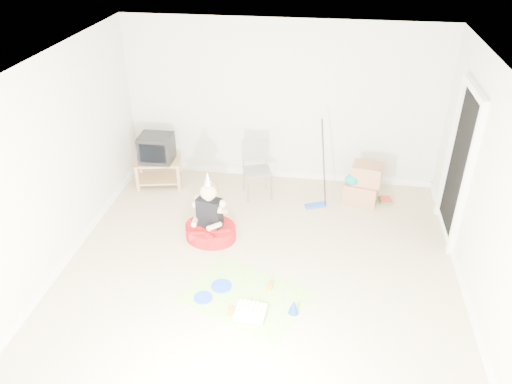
# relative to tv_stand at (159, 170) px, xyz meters

# --- Properties ---
(ground) EXTENTS (5.00, 5.00, 0.00)m
(ground) POSITION_rel_tv_stand_xyz_m (1.92, -1.91, -0.27)
(ground) COLOR #C4B48D
(ground) RESTS_ON ground
(doorway_recess) EXTENTS (0.02, 0.90, 2.05)m
(doorway_recess) POSITION_rel_tv_stand_xyz_m (4.40, -0.71, 0.76)
(doorway_recess) COLOR black
(doorway_recess) RESTS_ON ground
(tv_stand) EXTENTS (0.79, 0.58, 0.45)m
(tv_stand) POSITION_rel_tv_stand_xyz_m (0.00, 0.00, 0.00)
(tv_stand) COLOR #A17748
(tv_stand) RESTS_ON ground
(crt_tv) EXTENTS (0.51, 0.43, 0.44)m
(crt_tv) POSITION_rel_tv_stand_xyz_m (-0.00, 0.00, 0.40)
(crt_tv) COLOR black
(crt_tv) RESTS_ON tv_stand
(folding_chair) EXTENTS (0.52, 0.51, 0.90)m
(folding_chair) POSITION_rel_tv_stand_xyz_m (1.63, -0.11, 0.17)
(folding_chair) COLOR gray
(folding_chair) RESTS_ON ground
(cardboard_boxes) EXTENTS (0.58, 0.48, 0.63)m
(cardboard_boxes) POSITION_rel_tv_stand_xyz_m (3.26, -0.04, 0.04)
(cardboard_boxes) COLOR #A4714F
(cardboard_boxes) RESTS_ON ground
(floor_mop) EXTENTS (0.34, 0.41, 1.29)m
(floor_mop) POSITION_rel_tv_stand_xyz_m (2.56, -0.30, -0.01)
(floor_mop) COLOR #244FB6
(floor_mop) RESTS_ON ground
(book_pile) EXTENTS (0.19, 0.24, 0.05)m
(book_pile) POSITION_rel_tv_stand_xyz_m (3.64, 0.01, -0.24)
(book_pile) COLOR #257036
(book_pile) RESTS_ON ground
(seated_woman) EXTENTS (0.86, 0.86, 1.03)m
(seated_woman) POSITION_rel_tv_stand_xyz_m (1.16, -1.33, -0.04)
(seated_woman) COLOR #AC0F12
(seated_woman) RESTS_ON ground
(party_mat) EXTENTS (1.65, 1.45, 0.01)m
(party_mat) POSITION_rel_tv_stand_xyz_m (1.83, -2.43, -0.26)
(party_mat) COLOR #F633A6
(party_mat) RESTS_ON ground
(birthday_cake) EXTENTS (0.36, 0.30, 0.16)m
(birthday_cake) POSITION_rel_tv_stand_xyz_m (1.94, -2.75, -0.22)
(birthday_cake) COLOR white
(birthday_cake) RESTS_ON party_mat
(blue_plate_near) EXTENTS (0.33, 0.33, 0.01)m
(blue_plate_near) POSITION_rel_tv_stand_xyz_m (1.51, -2.32, -0.25)
(blue_plate_near) COLOR blue
(blue_plate_near) RESTS_ON party_mat
(blue_plate_far) EXTENTS (0.23, 0.23, 0.01)m
(blue_plate_far) POSITION_rel_tv_stand_xyz_m (1.34, -2.55, -0.25)
(blue_plate_far) COLOR blue
(blue_plate_far) RESTS_ON party_mat
(orange_cup_near) EXTENTS (0.07, 0.07, 0.08)m
(orange_cup_near) POSITION_rel_tv_stand_xyz_m (2.10, -2.27, -0.22)
(orange_cup_near) COLOR orange
(orange_cup_near) RESTS_ON party_mat
(orange_cup_far) EXTENTS (0.11, 0.11, 0.09)m
(orange_cup_far) POSITION_rel_tv_stand_xyz_m (1.72, -2.76, -0.21)
(orange_cup_far) COLOR orange
(orange_cup_far) RESTS_ON party_mat
(blue_party_hat) EXTENTS (0.16, 0.16, 0.18)m
(blue_party_hat) POSITION_rel_tv_stand_xyz_m (2.42, -2.63, -0.17)
(blue_party_hat) COLOR #1B39BF
(blue_party_hat) RESTS_ON party_mat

